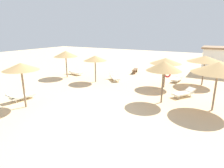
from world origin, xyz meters
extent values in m
plane|color=#DBBA8C|center=(0.00, 0.00, 0.00)|extent=(80.00, 80.00, 0.00)
cylinder|color=#75604C|center=(5.34, 10.66, 1.15)|extent=(0.12, 0.12, 2.30)
cone|color=tan|center=(5.34, 10.66, 2.47)|extent=(3.12, 3.12, 0.54)
cylinder|color=#75604C|center=(-4.30, -1.05, 1.30)|extent=(0.12, 0.12, 2.59)
cone|color=tan|center=(-4.30, -1.05, 2.72)|extent=(2.22, 2.22, 0.46)
cylinder|color=#75604C|center=(3.30, 4.27, 1.19)|extent=(0.12, 0.12, 2.39)
cone|color=tan|center=(3.30, 4.27, 2.62)|extent=(2.37, 2.37, 0.67)
cylinder|color=#75604C|center=(-7.81, 6.71, 1.18)|extent=(0.12, 0.12, 2.35)
cone|color=tan|center=(-7.81, 6.71, 2.56)|extent=(2.51, 2.51, 0.61)
cylinder|color=#75604C|center=(-3.98, 6.65, 1.11)|extent=(0.12, 0.12, 2.22)
cone|color=tan|center=(-3.98, 6.65, 2.36)|extent=(2.23, 2.23, 0.49)
cylinder|color=#75604C|center=(6.51, 4.52, 1.27)|extent=(0.12, 0.12, 2.53)
cone|color=tan|center=(6.51, 4.52, 2.77)|extent=(3.10, 3.10, 0.67)
cylinder|color=#75604C|center=(2.44, 8.11, 1.13)|extent=(0.12, 0.12, 2.25)
cone|color=tan|center=(2.44, 8.11, 2.40)|extent=(2.69, 2.69, 0.49)
torus|color=red|center=(2.66, 8.11, 1.27)|extent=(0.71, 0.31, 0.70)
cube|color=silver|center=(3.03, 10.75, 0.28)|extent=(0.81, 1.76, 0.12)
cube|color=silver|center=(3.11, 11.55, 0.46)|extent=(0.69, 0.60, 0.31)
cylinder|color=silver|center=(2.87, 11.37, 0.11)|extent=(0.06, 0.06, 0.22)
cylinder|color=silver|center=(3.31, 11.33, 0.11)|extent=(0.06, 0.06, 0.22)
cylinder|color=silver|center=(2.75, 10.18, 0.11)|extent=(0.06, 0.06, 0.22)
cylinder|color=silver|center=(3.19, 10.13, 0.11)|extent=(0.06, 0.06, 0.22)
cube|color=silver|center=(-5.68, -0.29, 0.28)|extent=(0.91, 1.78, 0.12)
cube|color=silver|center=(-5.81, -1.08, 0.47)|extent=(0.72, 0.62, 0.32)
cylinder|color=silver|center=(-5.56, -0.91, 0.11)|extent=(0.06, 0.06, 0.22)
cylinder|color=silver|center=(-5.99, -0.84, 0.11)|extent=(0.06, 0.06, 0.22)
cylinder|color=silver|center=(-5.36, 0.27, 0.11)|extent=(0.06, 0.06, 0.22)
cylinder|color=silver|center=(-5.80, 0.34, 0.11)|extent=(0.06, 0.06, 0.22)
cube|color=silver|center=(4.40, 6.24, 0.28)|extent=(1.46, 1.77, 0.12)
cube|color=silver|center=(4.83, 6.91, 0.46)|extent=(0.82, 0.79, 0.32)
cylinder|color=silver|center=(4.54, 6.86, 0.11)|extent=(0.06, 0.06, 0.22)
cylinder|color=silver|center=(4.91, 6.62, 0.11)|extent=(0.06, 0.06, 0.22)
cylinder|color=silver|center=(3.89, 5.85, 0.11)|extent=(0.06, 0.06, 0.22)
cylinder|color=silver|center=(4.25, 5.61, 0.11)|extent=(0.06, 0.06, 0.22)
cube|color=silver|center=(-7.81, 8.19, 0.28)|extent=(1.78, 0.89, 0.12)
cube|color=silver|center=(-8.60, 8.31, 0.52)|extent=(0.56, 0.70, 0.42)
cylinder|color=silver|center=(-8.44, 8.07, 0.11)|extent=(0.06, 0.06, 0.22)
cylinder|color=silver|center=(-8.37, 8.50, 0.11)|extent=(0.06, 0.06, 0.22)
cylinder|color=silver|center=(-7.25, 7.88, 0.11)|extent=(0.06, 0.06, 0.22)
cylinder|color=silver|center=(-7.19, 8.32, 0.11)|extent=(0.06, 0.06, 0.22)
cube|color=silver|center=(-2.59, 8.08, 0.28)|extent=(1.66, 1.65, 0.12)
cube|color=silver|center=(-3.16, 8.64, 0.55)|extent=(0.74, 0.75, 0.47)
cylinder|color=silver|center=(-3.17, 8.34, 0.11)|extent=(0.06, 0.06, 0.22)
cylinder|color=silver|center=(-2.86, 8.66, 0.11)|extent=(0.06, 0.06, 0.22)
cylinder|color=silver|center=(-2.31, 7.50, 0.11)|extent=(0.06, 0.06, 0.22)
cylinder|color=silver|center=(-2.00, 7.82, 0.11)|extent=(0.06, 0.06, 0.22)
cube|color=brown|center=(-2.19, 12.37, 0.45)|extent=(0.68, 1.55, 0.08)
cube|color=brown|center=(-2.08, 11.83, 0.21)|extent=(0.38, 0.19, 0.41)
cube|color=brown|center=(-2.29, 12.91, 0.21)|extent=(0.38, 0.19, 0.41)
cube|color=white|center=(6.61, 17.07, 1.47)|extent=(3.78, 3.00, 2.94)
cube|color=#8C6B4C|center=(6.61, 17.07, 3.04)|extent=(4.18, 3.40, 0.20)
camera|label=1|loc=(6.54, -8.41, 4.86)|focal=30.41mm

